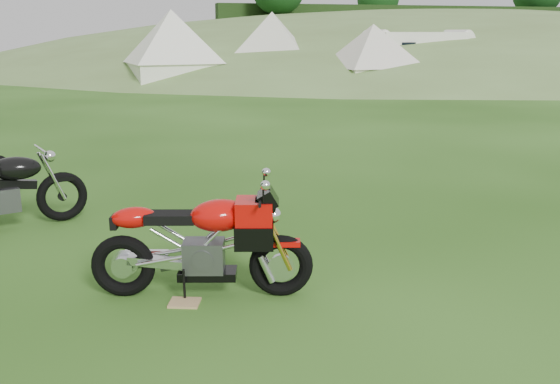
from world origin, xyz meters
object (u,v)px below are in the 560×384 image
object	(u,v)px
tent_mid	(272,51)
caravan	(416,58)
plywood_board	(185,303)
tent_left	(172,52)
tent_right	(372,57)
sport_motorcycle	(201,236)
vintage_moto_c	(1,189)

from	to	relation	value
tent_mid	caravan	bearing A→B (deg)	3.67
plywood_board	tent_left	size ratio (longest dim) A/B	0.08
tent_mid	tent_right	bearing A→B (deg)	-31.81
sport_motorcycle	plywood_board	xyz separation A→B (m)	(-0.19, -0.14, -0.55)
sport_motorcycle	caravan	distance (m)	24.67
vintage_moto_c	caravan	xyz separation A→B (m)	(14.98, 18.43, 0.67)
plywood_board	vintage_moto_c	xyz separation A→B (m)	(-1.81, 2.68, 0.50)
plywood_board	tent_left	bearing A→B (deg)	84.02
tent_left	tent_right	xyz separation A→B (m)	(7.71, -3.48, -0.18)
sport_motorcycle	plywood_board	bearing A→B (deg)	-126.87
vintage_moto_c	caravan	distance (m)	23.76
sport_motorcycle	tent_left	distance (m)	22.39
tent_left	plywood_board	bearing A→B (deg)	-102.94
vintage_moto_c	tent_mid	world-z (taller)	tent_mid
caravan	tent_right	bearing A→B (deg)	-145.49
sport_motorcycle	tent_left	xyz separation A→B (m)	(2.16, 22.26, 0.93)
tent_left	tent_right	distance (m)	8.46
plywood_board	tent_mid	size ratio (longest dim) A/B	0.08
vintage_moto_c	tent_right	size ratio (longest dim) A/B	0.64
vintage_moto_c	tent_left	world-z (taller)	tent_left
tent_mid	tent_right	distance (m)	5.24
vintage_moto_c	caravan	world-z (taller)	caravan
vintage_moto_c	caravan	bearing A→B (deg)	33.76
plywood_board	tent_left	world-z (taller)	tent_left
plywood_board	tent_mid	xyz separation A→B (m)	(6.95, 23.14, 1.47)
plywood_board	tent_mid	world-z (taller)	tent_mid
sport_motorcycle	plywood_board	size ratio (longest dim) A/B	7.15
tent_left	caravan	bearing A→B (deg)	-13.80
plywood_board	tent_right	size ratio (longest dim) A/B	0.09
sport_motorcycle	tent_right	xyz separation A→B (m)	(9.87, 18.78, 0.75)
caravan	tent_mid	bearing A→B (deg)	161.34
plywood_board	caravan	world-z (taller)	caravan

